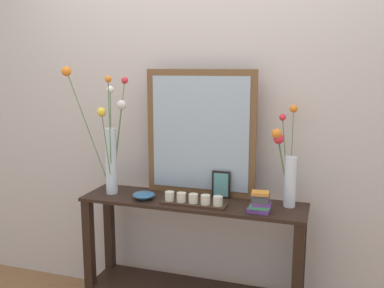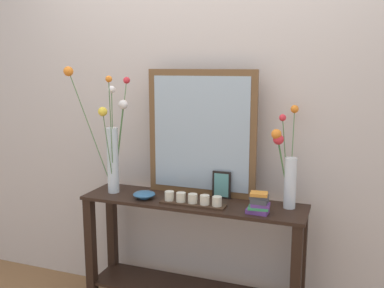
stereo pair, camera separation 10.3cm
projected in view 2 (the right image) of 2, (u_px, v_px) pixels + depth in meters
wall_back at (208, 104)px, 2.74m from camera, size 6.40×0.08×2.70m
console_table at (192, 249)px, 2.63m from camera, size 1.36×0.34×0.79m
mirror_leaning at (201, 133)px, 2.63m from camera, size 0.69×0.03×0.78m
tall_vase_left at (110, 143)px, 2.67m from camera, size 0.31×0.31×0.80m
vase_right at (288, 168)px, 2.41m from camera, size 0.14×0.21×0.58m
candle_tray at (193, 200)px, 2.49m from camera, size 0.39×0.09×0.07m
picture_frame_small at (222, 185)px, 2.60m from camera, size 0.11×0.01×0.17m
decorative_bowl at (144, 194)px, 2.61m from camera, size 0.14×0.14×0.04m
book_stack at (259, 203)px, 2.34m from camera, size 0.13×0.10×0.12m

